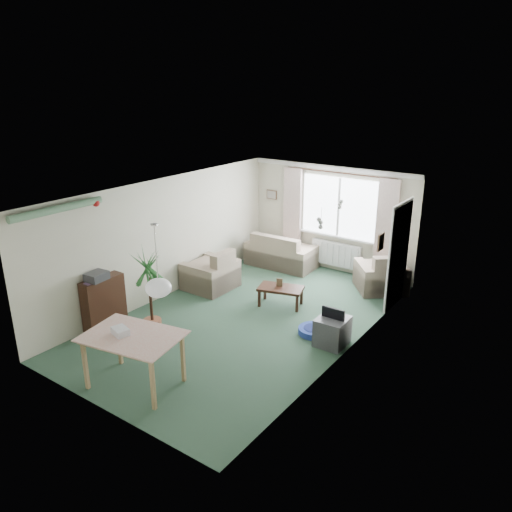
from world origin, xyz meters
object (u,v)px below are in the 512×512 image
Objects in this scene: coffee_table at (281,296)px; bookshelf at (104,303)px; dining_table at (135,361)px; pet_bed at (314,331)px; armchair_corner at (381,271)px; armchair_left at (210,269)px; sofa at (282,250)px; houseplant at (150,294)px; tv_cube at (332,331)px.

coffee_table is 3.29m from bookshelf.
pet_bed is (1.35, 2.83, -0.34)m from dining_table.
armchair_corner is 0.98× the size of armchair_left.
bookshelf is (-2.02, -2.58, 0.28)m from coffee_table.
bookshelf is at bearing -148.14° from pet_bed.
dining_table is at bearing -26.10° from bookshelf.
armchair_corner reaches higher than dining_table.
armchair_left is 1.79× the size of pet_bed.
sofa is at bearing 121.87° from coffee_table.
armchair_left is 0.63× the size of houseplant.
pet_bed is (2.78, -0.53, -0.38)m from armchair_left.
bookshelf is at bearing -7.54° from armchair_left.
armchair_left is 1.13× the size of coffee_table.
tv_cube is (3.20, -0.68, -0.19)m from armchair_left.
coffee_table is 3.49m from dining_table.
coffee_table is 1.71m from tv_cube.
armchair_left is at bearing -176.17° from coffee_table.
dining_table is at bearing -115.48° from pet_bed.
sofa is 2.46m from armchair_corner.
houseplant is 1.55m from dining_table.
pet_bed is at bearing 130.14° from sofa.
dining_table is at bearing 97.92° from sofa.
tv_cube is (1.52, -0.79, 0.05)m from coffee_table.
dining_table is at bearing 34.48° from armchair_corner.
sofa is 2.98× the size of pet_bed.
sofa is 2.06m from armchair_left.
tv_cube is (3.54, 1.79, -0.24)m from bookshelf.
dining_table is (1.77, -0.89, -0.09)m from bookshelf.
pet_bed is at bearing 64.52° from dining_table.
houseplant is 1.24× the size of dining_table.
houseplant reaches higher than armchair_corner.
bookshelf is at bearing -128.13° from coffee_table.
tv_cube is at bearing 28.87° from houseplant.
armchair_corner is 5.54m from bookshelf.
dining_table reaches higher than tv_cube.
bookshelf is 0.76× the size of dining_table.
houseplant is at bearing -152.24° from tv_cube.
armchair_left reaches higher than tv_cube.
sofa is at bearing 131.92° from pet_bed.
pet_bed is (2.26, -2.52, -0.35)m from sofa.
dining_table is (-1.54, -5.33, -0.03)m from armchair_corner.
tv_cube reaches higher than pet_bed.
sofa is 2.22m from coffee_table.
armchair_corner reaches higher than sofa.
sofa reaches higher than dining_table.
coffee_table is at bearing 85.81° from dining_table.
sofa is 1.66× the size of armchair_left.
sofa is 1.04× the size of houseplant.
armchair_corner is at bearing 73.82° from dining_table.
armchair_corner is 2.66m from tv_cube.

